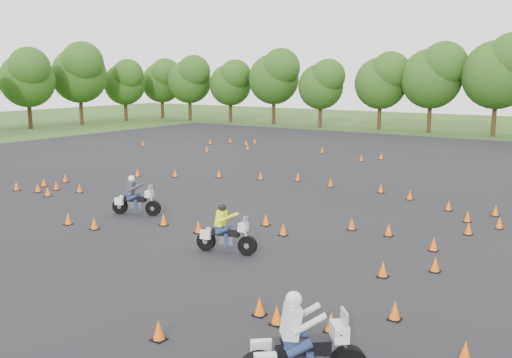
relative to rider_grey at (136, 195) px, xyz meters
The scene contains 7 objects.
ground 3.30m from the rider_grey, ahead, with size 140.00×140.00×0.00m, color #2D5119.
asphalt_pad 7.05m from the rider_grey, 62.90° to the left, with size 62.00×62.00×0.00m, color black.
treeline 36.18m from the rider_grey, 80.06° to the left, with size 87.27×32.14×10.99m.
traffic_cones 6.60m from the rider_grey, 61.86° to the left, with size 36.22×33.62×0.45m.
rider_grey is the anchor object (origin of this frame).
rider_yellow 6.57m from the rider_grey, 18.64° to the right, with size 2.11×0.65×1.63m, color #EDFB16, non-canonical shape.
rider_white 14.56m from the rider_grey, 32.51° to the right, with size 2.45×0.75×1.89m, color silver, non-canonical shape.
Camera 1 is at (13.81, -16.78, 5.79)m, focal length 40.00 mm.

